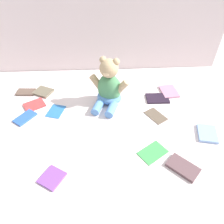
{
  "coord_description": "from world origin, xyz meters",
  "views": [
    {
      "loc": [
        -0.04,
        -0.9,
        0.83
      ],
      "look_at": [
        -0.0,
        -0.1,
        0.1
      ],
      "focal_mm": 34.55,
      "sensor_mm": 36.0,
      "label": 1
    }
  ],
  "objects_px": {
    "book_case_1": "(52,178)",
    "book_case_5": "(56,111)",
    "book_case_9": "(156,116)",
    "book_case_11": "(157,98)",
    "book_case_2": "(169,91)",
    "book_case_3": "(34,105)",
    "teddy_bear": "(109,87)",
    "book_case_8": "(43,92)",
    "book_case_0": "(207,133)",
    "book_case_4": "(25,118)",
    "book_case_6": "(183,167)",
    "book_case_7": "(26,92)",
    "book_case_10": "(153,152)"
  },
  "relations": [
    {
      "from": "book_case_1",
      "to": "book_case_5",
      "type": "xyz_separation_m",
      "value": [
        -0.05,
        0.43,
        -0.0
      ]
    },
    {
      "from": "book_case_1",
      "to": "book_case_9",
      "type": "xyz_separation_m",
      "value": [
        0.52,
        0.36,
        -0.0
      ]
    },
    {
      "from": "book_case_9",
      "to": "book_case_11",
      "type": "height_order",
      "value": "book_case_11"
    },
    {
      "from": "book_case_1",
      "to": "book_case_2",
      "type": "distance_m",
      "value": 0.87
    },
    {
      "from": "book_case_3",
      "to": "book_case_11",
      "type": "relative_size",
      "value": 0.84
    },
    {
      "from": "book_case_1",
      "to": "book_case_3",
      "type": "bearing_deg",
      "value": -38.3
    },
    {
      "from": "book_case_3",
      "to": "book_case_9",
      "type": "xyz_separation_m",
      "value": [
        0.7,
        -0.12,
        -0.0
      ]
    },
    {
      "from": "teddy_bear",
      "to": "book_case_8",
      "type": "height_order",
      "value": "teddy_bear"
    },
    {
      "from": "book_case_0",
      "to": "book_case_8",
      "type": "relative_size",
      "value": 1.12
    },
    {
      "from": "book_case_1",
      "to": "book_case_9",
      "type": "distance_m",
      "value": 0.63
    },
    {
      "from": "book_case_4",
      "to": "book_case_6",
      "type": "distance_m",
      "value": 0.86
    },
    {
      "from": "book_case_0",
      "to": "book_case_2",
      "type": "height_order",
      "value": "book_case_0"
    },
    {
      "from": "book_case_3",
      "to": "book_case_9",
      "type": "relative_size",
      "value": 0.94
    },
    {
      "from": "book_case_0",
      "to": "book_case_3",
      "type": "distance_m",
      "value": 0.97
    },
    {
      "from": "book_case_7",
      "to": "book_case_11",
      "type": "bearing_deg",
      "value": 86.42
    },
    {
      "from": "book_case_0",
      "to": "book_case_9",
      "type": "relative_size",
      "value": 0.98
    },
    {
      "from": "book_case_3",
      "to": "book_case_5",
      "type": "relative_size",
      "value": 1.04
    },
    {
      "from": "book_case_5",
      "to": "book_case_11",
      "type": "distance_m",
      "value": 0.61
    },
    {
      "from": "book_case_5",
      "to": "book_case_11",
      "type": "height_order",
      "value": "book_case_11"
    },
    {
      "from": "book_case_4",
      "to": "book_case_9",
      "type": "distance_m",
      "value": 0.73
    },
    {
      "from": "book_case_5",
      "to": "book_case_7",
      "type": "relative_size",
      "value": 0.99
    },
    {
      "from": "book_case_4",
      "to": "book_case_7",
      "type": "relative_size",
      "value": 1.08
    },
    {
      "from": "book_case_2",
      "to": "book_case_9",
      "type": "relative_size",
      "value": 1.07
    },
    {
      "from": "book_case_1",
      "to": "book_case_4",
      "type": "xyz_separation_m",
      "value": [
        -0.21,
        0.38,
        0.0
      ]
    },
    {
      "from": "book_case_0",
      "to": "book_case_7",
      "type": "relative_size",
      "value": 1.07
    },
    {
      "from": "teddy_bear",
      "to": "book_case_5",
      "type": "xyz_separation_m",
      "value": [
        -0.31,
        -0.07,
        -0.1
      ]
    },
    {
      "from": "book_case_11",
      "to": "teddy_bear",
      "type": "bearing_deg",
      "value": 93.03
    },
    {
      "from": "book_case_3",
      "to": "book_case_5",
      "type": "xyz_separation_m",
      "value": [
        0.13,
        -0.06,
        -0.0
      ]
    },
    {
      "from": "book_case_7",
      "to": "book_case_10",
      "type": "bearing_deg",
      "value": 58.36
    },
    {
      "from": "book_case_10",
      "to": "book_case_7",
      "type": "bearing_deg",
      "value": -159.06
    },
    {
      "from": "book_case_1",
      "to": "book_case_11",
      "type": "xyz_separation_m",
      "value": [
        0.56,
        0.52,
        0.0
      ]
    },
    {
      "from": "book_case_6",
      "to": "book_case_2",
      "type": "bearing_deg",
      "value": -143.0
    },
    {
      "from": "teddy_bear",
      "to": "book_case_11",
      "type": "relative_size",
      "value": 2.11
    },
    {
      "from": "book_case_0",
      "to": "book_case_11",
      "type": "distance_m",
      "value": 0.36
    },
    {
      "from": "book_case_10",
      "to": "book_case_11",
      "type": "distance_m",
      "value": 0.42
    },
    {
      "from": "book_case_3",
      "to": "book_case_7",
      "type": "bearing_deg",
      "value": 1.65
    },
    {
      "from": "book_case_10",
      "to": "book_case_1",
      "type": "bearing_deg",
      "value": -109.94
    },
    {
      "from": "teddy_bear",
      "to": "book_case_11",
      "type": "distance_m",
      "value": 0.31
    },
    {
      "from": "book_case_1",
      "to": "book_case_10",
      "type": "bearing_deg",
      "value": -134.52
    },
    {
      "from": "book_case_5",
      "to": "book_case_11",
      "type": "bearing_deg",
      "value": 24.14
    },
    {
      "from": "book_case_8",
      "to": "book_case_9",
      "type": "relative_size",
      "value": 0.87
    },
    {
      "from": "book_case_2",
      "to": "book_case_8",
      "type": "height_order",
      "value": "book_case_8"
    },
    {
      "from": "book_case_5",
      "to": "book_case_8",
      "type": "distance_m",
      "value": 0.21
    },
    {
      "from": "teddy_bear",
      "to": "book_case_8",
      "type": "relative_size",
      "value": 2.71
    },
    {
      "from": "book_case_3",
      "to": "book_case_11",
      "type": "height_order",
      "value": "same"
    },
    {
      "from": "book_case_3",
      "to": "book_case_7",
      "type": "distance_m",
      "value": 0.15
    },
    {
      "from": "book_case_4",
      "to": "book_case_8",
      "type": "distance_m",
      "value": 0.24
    },
    {
      "from": "book_case_11",
      "to": "book_case_9",
      "type": "bearing_deg",
      "value": 165.71
    },
    {
      "from": "teddy_bear",
      "to": "book_case_0",
      "type": "height_order",
      "value": "teddy_bear"
    },
    {
      "from": "book_case_8",
      "to": "book_case_6",
      "type": "bearing_deg",
      "value": -102.89
    }
  ]
}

